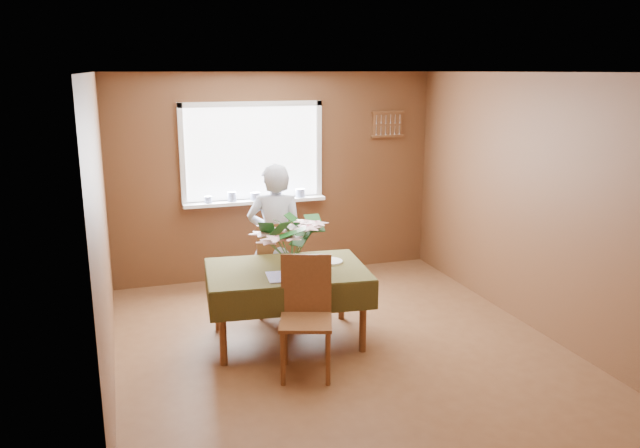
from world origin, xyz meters
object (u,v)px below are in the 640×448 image
object	(u,v)px
chair_far	(275,265)
flower_bouquet	(292,238)
seated_woman	(276,240)
chair_near	(306,310)
dining_table	(287,277)

from	to	relation	value
chair_far	flower_bouquet	distance (m)	0.99
seated_woman	flower_bouquet	bearing A→B (deg)	104.75
chair_near	dining_table	bearing A→B (deg)	107.64
seated_woman	flower_bouquet	distance (m)	0.89
chair_far	chair_near	xyz separation A→B (m)	(-0.06, -1.32, -0.00)
chair_far	chair_near	size ratio (longest dim) A/B	1.00
seated_woman	dining_table	bearing A→B (deg)	103.36
dining_table	chair_near	size ratio (longest dim) A/B	1.57
chair_near	flower_bouquet	xyz separation A→B (m)	(0.01, 0.47, 0.51)
dining_table	chair_near	bearing A→B (deg)	-84.88
chair_near	chair_far	bearing A→B (deg)	105.77
dining_table	flower_bouquet	world-z (taller)	flower_bouquet
seated_woman	flower_bouquet	world-z (taller)	seated_woman
dining_table	chair_far	world-z (taller)	chair_far
chair_far	seated_woman	size ratio (longest dim) A/B	0.63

